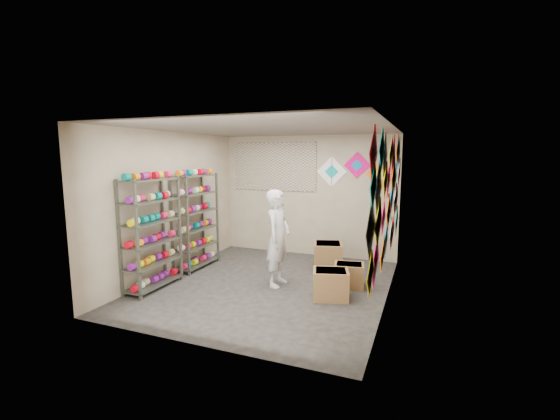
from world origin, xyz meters
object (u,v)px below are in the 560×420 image
at_px(shelf_rack_back, 196,221).
at_px(carton_a, 331,284).
at_px(shelf_rack_front, 152,234).
at_px(carton_c, 328,256).
at_px(shopkeeper, 278,238).
at_px(carton_b, 349,275).

distance_m(shelf_rack_back, carton_a, 3.10).
distance_m(shelf_rack_front, carton_c, 3.39).
relative_size(shelf_rack_back, carton_a, 3.42).
xyz_separation_m(shelf_rack_front, carton_c, (2.51, 2.17, -0.69)).
xyz_separation_m(carton_a, carton_c, (-0.43, 1.51, 0.03)).
distance_m(shopkeeper, carton_c, 1.49).
bearing_deg(shelf_rack_front, shopkeeper, 25.52).
height_order(shelf_rack_front, carton_b, shelf_rack_front).
height_order(carton_b, carton_c, carton_c).
relative_size(shelf_rack_front, shopkeeper, 1.13).
distance_m(shopkeeper, carton_a, 1.21).
relative_size(shelf_rack_back, shopkeeper, 1.13).
bearing_deg(carton_b, carton_a, -115.16).
bearing_deg(carton_a, shelf_rack_front, 176.33).
distance_m(carton_b, carton_c, 1.07).
bearing_deg(shopkeeper, shelf_rack_front, 117.07).
distance_m(shelf_rack_front, shelf_rack_back, 1.30).
height_order(shelf_rack_back, carton_b, shelf_rack_back).
bearing_deg(carton_c, shelf_rack_front, -155.02).
height_order(carton_a, carton_b, carton_a).
distance_m(carton_a, carton_c, 1.58).
relative_size(shelf_rack_back, carton_b, 3.81).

